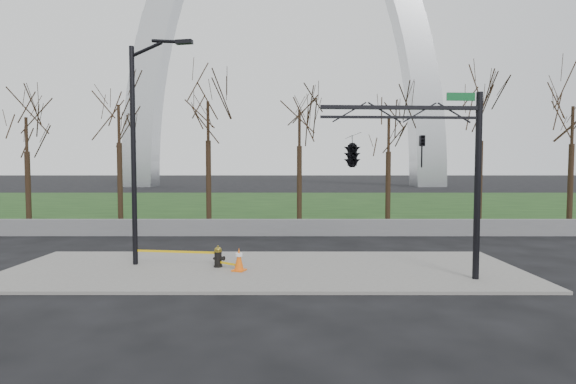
{
  "coord_description": "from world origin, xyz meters",
  "views": [
    {
      "loc": [
        0.88,
        -15.14,
        3.59
      ],
      "look_at": [
        0.86,
        2.0,
        2.69
      ],
      "focal_mm": 26.92,
      "sensor_mm": 36.0,
      "label": 1
    }
  ],
  "objects_px": {
    "fire_hydrant": "(218,257)",
    "street_light": "(139,139)",
    "traffic_signal_mast": "(377,151)",
    "traffic_cone": "(239,259)"
  },
  "relations": [
    {
      "from": "fire_hydrant",
      "to": "street_light",
      "type": "distance_m",
      "value": 5.15
    },
    {
      "from": "traffic_cone",
      "to": "traffic_signal_mast",
      "type": "bearing_deg",
      "value": -15.56
    },
    {
      "from": "traffic_cone",
      "to": "street_light",
      "type": "xyz_separation_m",
      "value": [
        -3.71,
        0.98,
        4.2
      ]
    },
    {
      "from": "fire_hydrant",
      "to": "street_light",
      "type": "xyz_separation_m",
      "value": [
        -2.9,
        0.4,
        4.24
      ]
    },
    {
      "from": "traffic_signal_mast",
      "to": "traffic_cone",
      "type": "bearing_deg",
      "value": 161.58
    },
    {
      "from": "fire_hydrant",
      "to": "street_light",
      "type": "relative_size",
      "value": 0.09
    },
    {
      "from": "fire_hydrant",
      "to": "traffic_cone",
      "type": "height_order",
      "value": "traffic_cone"
    },
    {
      "from": "street_light",
      "to": "traffic_signal_mast",
      "type": "relative_size",
      "value": 1.37
    },
    {
      "from": "fire_hydrant",
      "to": "traffic_cone",
      "type": "xyz_separation_m",
      "value": [
        0.81,
        -0.58,
        0.04
      ]
    },
    {
      "from": "fire_hydrant",
      "to": "street_light",
      "type": "bearing_deg",
      "value": -167.94
    }
  ]
}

